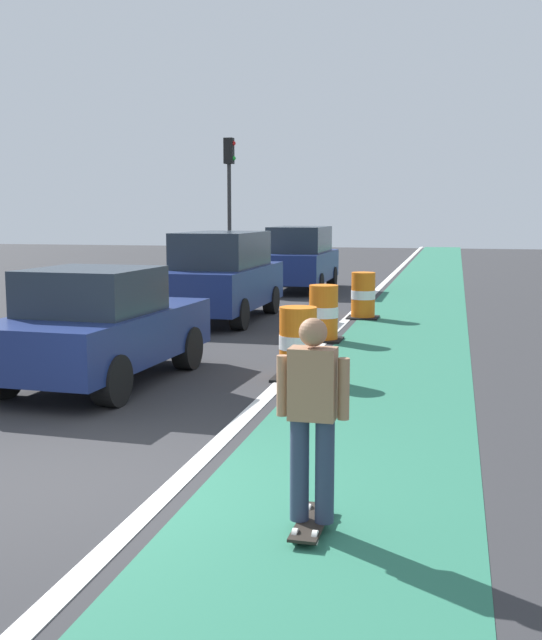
# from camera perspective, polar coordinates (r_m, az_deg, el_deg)

# --- Properties ---
(ground_plane) EXTENTS (100.00, 100.00, 0.00)m
(ground_plane) POSITION_cam_1_polar(r_m,az_deg,el_deg) (7.58, -14.09, -11.55)
(ground_plane) COLOR #2D2D30
(bike_lane_strip) EXTENTS (2.50, 80.00, 0.01)m
(bike_lane_strip) POSITION_cam_1_polar(r_m,az_deg,el_deg) (18.53, 10.18, -0.01)
(bike_lane_strip) COLOR #286B51
(bike_lane_strip) RESTS_ON ground
(lane_divider_stripe) EXTENTS (0.20, 80.00, 0.01)m
(lane_divider_stripe) POSITION_cam_1_polar(r_m,az_deg,el_deg) (18.66, 5.58, 0.13)
(lane_divider_stripe) COLOR silver
(lane_divider_stripe) RESTS_ON ground
(skateboarder_on_lane) EXTENTS (0.57, 0.80, 1.69)m
(skateboarder_on_lane) POSITION_cam_1_polar(r_m,az_deg,el_deg) (6.12, 3.03, -7.08)
(skateboarder_on_lane) COLOR black
(skateboarder_on_lane) RESTS_ON ground
(parked_sedan_nearest) EXTENTS (2.09, 4.19, 1.70)m
(parked_sedan_nearest) POSITION_cam_1_polar(r_m,az_deg,el_deg) (11.68, -12.34, -0.50)
(parked_sedan_nearest) COLOR navy
(parked_sedan_nearest) RESTS_ON ground
(parked_suv_second) EXTENTS (1.95, 4.62, 2.04)m
(parked_suv_second) POSITION_cam_1_polar(r_m,az_deg,el_deg) (18.23, -3.56, 3.23)
(parked_suv_second) COLOR navy
(parked_suv_second) RESTS_ON ground
(parked_suv_third) EXTENTS (1.94, 4.61, 2.04)m
(parked_suv_third) POSITION_cam_1_polar(r_m,az_deg,el_deg) (25.19, 2.12, 4.50)
(parked_suv_third) COLOR navy
(parked_suv_third) RESTS_ON ground
(traffic_barrel_front) EXTENTS (0.73, 0.73, 1.09)m
(traffic_barrel_front) POSITION_cam_1_polar(r_m,az_deg,el_deg) (11.76, 1.97, -1.75)
(traffic_barrel_front) COLOR orange
(traffic_barrel_front) RESTS_ON ground
(traffic_barrel_mid) EXTENTS (0.73, 0.73, 1.09)m
(traffic_barrel_mid) POSITION_cam_1_polar(r_m,az_deg,el_deg) (15.32, 3.83, 0.47)
(traffic_barrel_mid) COLOR orange
(traffic_barrel_mid) RESTS_ON ground
(traffic_barrel_back) EXTENTS (0.73, 0.73, 1.09)m
(traffic_barrel_back) POSITION_cam_1_polar(r_m,az_deg,el_deg) (18.65, 6.70, 1.74)
(traffic_barrel_back) COLOR orange
(traffic_barrel_back) RESTS_ON ground
(traffic_light_corner) EXTENTS (0.41, 0.32, 5.10)m
(traffic_light_corner) POSITION_cam_1_polar(r_m,az_deg,el_deg) (28.43, -3.04, 9.84)
(traffic_light_corner) COLOR #2D2D2D
(traffic_light_corner) RESTS_ON ground
(pedestrian_crossing) EXTENTS (0.34, 0.20, 1.61)m
(pedestrian_crossing) POSITION_cam_1_polar(r_m,az_deg,el_deg) (25.11, -5.71, 4.06)
(pedestrian_crossing) COLOR #33333D
(pedestrian_crossing) RESTS_ON ground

